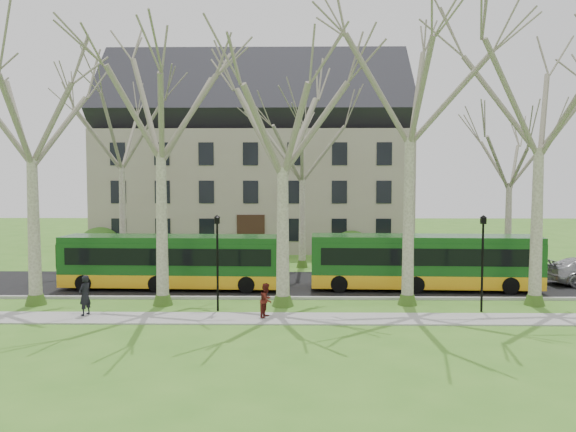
# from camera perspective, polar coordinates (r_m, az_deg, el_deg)

# --- Properties ---
(ground) EXTENTS (120.00, 120.00, 0.00)m
(ground) POSITION_cam_1_polar(r_m,az_deg,el_deg) (27.04, 6.03, -9.11)
(ground) COLOR #3F7722
(ground) RESTS_ON ground
(sidewalk) EXTENTS (70.00, 2.00, 0.06)m
(sidewalk) POSITION_cam_1_polar(r_m,az_deg,el_deg) (24.61, 6.57, -10.33)
(sidewalk) COLOR gray
(sidewalk) RESTS_ON ground
(road) EXTENTS (80.00, 8.00, 0.06)m
(road) POSITION_cam_1_polar(r_m,az_deg,el_deg) (32.40, 5.14, -6.89)
(road) COLOR black
(road) RESTS_ON ground
(curb) EXTENTS (80.00, 0.25, 0.14)m
(curb) POSITION_cam_1_polar(r_m,az_deg,el_deg) (28.48, 5.75, -8.30)
(curb) COLOR #A5A39E
(curb) RESTS_ON ground
(building) EXTENTS (26.50, 12.20, 16.00)m
(building) POSITION_cam_1_polar(r_m,az_deg,el_deg) (50.41, -3.28, 6.09)
(building) COLOR gray
(building) RESTS_ON ground
(tree_row_verge) EXTENTS (49.00, 7.00, 14.00)m
(tree_row_verge) POSITION_cam_1_polar(r_m,az_deg,el_deg) (26.68, 6.07, 5.86)
(tree_row_verge) COLOR gray
(tree_row_verge) RESTS_ON ground
(tree_row_far) EXTENTS (33.00, 7.00, 12.00)m
(tree_row_far) POSITION_cam_1_polar(r_m,az_deg,el_deg) (37.26, 2.50, 3.74)
(tree_row_far) COLOR gray
(tree_row_far) RESTS_ON ground
(lamp_row) EXTENTS (36.22, 0.22, 4.30)m
(lamp_row) POSITION_cam_1_polar(r_m,az_deg,el_deg) (25.60, 6.27, -3.98)
(lamp_row) COLOR black
(lamp_row) RESTS_ON ground
(hedges) EXTENTS (30.60, 8.60, 2.00)m
(hedges) POSITION_cam_1_polar(r_m,az_deg,el_deg) (40.62, -2.36, -3.33)
(hedges) COLOR #1C4F16
(hedges) RESTS_ON ground
(bus_lead) EXTENTS (11.98, 2.94, 2.97)m
(bus_lead) POSITION_cam_1_polar(r_m,az_deg,el_deg) (31.30, -11.60, -4.52)
(bus_lead) COLOR #144716
(bus_lead) RESTS_ON road
(bus_follow) EXTENTS (12.18, 3.03, 3.02)m
(bus_follow) POSITION_cam_1_polar(r_m,az_deg,el_deg) (31.27, 13.63, -4.51)
(bus_follow) COLOR #144716
(bus_follow) RESTS_ON road
(pedestrian_a) EXTENTS (0.63, 0.75, 1.76)m
(pedestrian_a) POSITION_cam_1_polar(r_m,az_deg,el_deg) (26.31, -19.94, -7.58)
(pedestrian_a) COLOR black
(pedestrian_a) RESTS_ON sidewalk
(pedestrian_b) EXTENTS (0.77, 0.86, 1.48)m
(pedestrian_b) POSITION_cam_1_polar(r_m,az_deg,el_deg) (24.49, -2.22, -8.53)
(pedestrian_b) COLOR #501712
(pedestrian_b) RESTS_ON sidewalk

